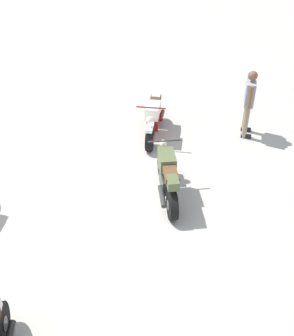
{
  "coord_description": "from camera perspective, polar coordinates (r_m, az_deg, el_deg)",
  "views": [
    {
      "loc": [
        3.57,
        5.32,
        5.54
      ],
      "look_at": [
        -0.77,
        0.47,
        0.75
      ],
      "focal_mm": 43.2,
      "sensor_mm": 36.0,
      "label": 1
    }
  ],
  "objects": [
    {
      "name": "ground_plane",
      "position": [
        8.47,
        -6.05,
        -4.75
      ],
      "size": [
        40.0,
        40.0,
        0.0
      ],
      "primitive_type": "plane",
      "color": "#B7B2A8"
    },
    {
      "name": "motorcycle_cream_vintage",
      "position": [
        10.31,
        0.93,
        7.01
      ],
      "size": [
        1.59,
        1.38,
        1.07
      ],
      "rotation": [
        0.0,
        0.0,
        0.7
      ],
      "color": "black",
      "rests_on": "ground"
    },
    {
      "name": "motorcycle_olive_vintage",
      "position": [
        8.29,
        2.89,
        -1.26
      ],
      "size": [
        1.27,
        1.68,
        1.07
      ],
      "rotation": [
        0.0,
        0.0,
        4.09
      ],
      "color": "black",
      "rests_on": "ground"
    },
    {
      "name": "person_in_gray_shirt",
      "position": [
        10.43,
        14.2,
        9.38
      ],
      "size": [
        0.58,
        0.52,
        1.73
      ],
      "rotation": [
        0.0,
        0.0,
        2.23
      ],
      "color": "gray",
      "rests_on": "ground"
    }
  ]
}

